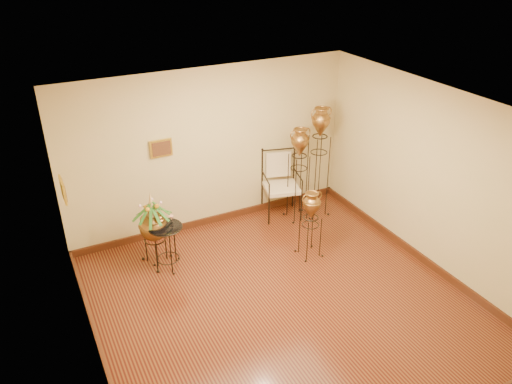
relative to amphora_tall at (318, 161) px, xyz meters
name	(u,v)px	position (x,y,z in m)	size (l,w,h in m)	color
ground	(282,303)	(-1.80, -1.93, -1.05)	(5.00, 5.00, 0.00)	brown
room_shell	(284,194)	(-1.81, -1.92, 0.68)	(5.02, 5.02, 2.81)	#CFB985
amphora_tall	(318,161)	(0.00, 0.00, 0.00)	(0.51, 0.51, 2.06)	black
amphora_mid	(299,174)	(-0.38, 0.03, -0.17)	(0.50, 0.50, 1.74)	black
amphora_short	(311,224)	(-0.82, -1.08, -0.48)	(0.39, 0.39, 1.15)	black
planter_urn	(153,224)	(-3.08, -0.20, -0.33)	(0.84, 0.84, 1.28)	black
armchair	(282,185)	(-0.61, 0.22, -0.44)	(0.82, 0.79, 1.22)	black
side_table	(167,246)	(-2.95, -0.38, -0.67)	(0.63, 0.63, 0.92)	black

